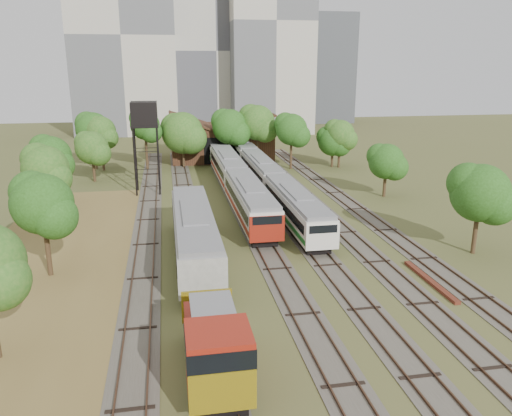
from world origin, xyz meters
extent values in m
plane|color=#475123|center=(0.00, 0.00, 0.00)|extent=(240.00, 240.00, 0.00)
cube|color=brown|center=(-18.00, 8.00, 0.02)|extent=(14.00, 60.00, 0.04)
cube|color=#4C473D|center=(-12.00, 25.00, 0.03)|extent=(2.60, 80.00, 0.06)
cube|color=#472D1E|center=(-12.72, 25.00, 0.12)|extent=(0.08, 80.00, 0.14)
cube|color=#472D1E|center=(-11.28, 25.00, 0.12)|extent=(0.08, 80.00, 0.14)
cube|color=#4C473D|center=(-8.00, 25.00, 0.03)|extent=(2.60, 80.00, 0.06)
cube|color=#472D1E|center=(-8.72, 25.00, 0.12)|extent=(0.08, 80.00, 0.14)
cube|color=#472D1E|center=(-7.28, 25.00, 0.12)|extent=(0.08, 80.00, 0.14)
cube|color=#4C473D|center=(-2.00, 25.00, 0.03)|extent=(2.60, 80.00, 0.06)
cube|color=#472D1E|center=(-2.72, 25.00, 0.12)|extent=(0.08, 80.00, 0.14)
cube|color=#472D1E|center=(-1.28, 25.00, 0.12)|extent=(0.08, 80.00, 0.14)
cube|color=#4C473D|center=(2.00, 25.00, 0.03)|extent=(2.60, 80.00, 0.06)
cube|color=#472D1E|center=(1.28, 25.00, 0.12)|extent=(0.08, 80.00, 0.14)
cube|color=#472D1E|center=(2.72, 25.00, 0.12)|extent=(0.08, 80.00, 0.14)
cube|color=#4C473D|center=(6.00, 25.00, 0.03)|extent=(2.60, 80.00, 0.06)
cube|color=#472D1E|center=(5.28, 25.00, 0.12)|extent=(0.08, 80.00, 0.14)
cube|color=#472D1E|center=(6.72, 25.00, 0.12)|extent=(0.08, 80.00, 0.14)
cube|color=#4C473D|center=(10.00, 25.00, 0.03)|extent=(2.60, 80.00, 0.06)
cube|color=#472D1E|center=(9.28, 25.00, 0.12)|extent=(0.08, 80.00, 0.14)
cube|color=#472D1E|center=(10.72, 25.00, 0.12)|extent=(0.08, 80.00, 0.14)
cube|color=black|center=(-2.00, 22.95, 0.40)|extent=(2.21, 15.64, 0.80)
cube|color=silver|center=(-2.00, 22.95, 2.06)|extent=(2.91, 17.00, 2.51)
cube|color=black|center=(-2.00, 22.95, 2.36)|extent=(2.97, 15.64, 0.85)
cube|color=slate|center=(-2.00, 22.95, 3.50)|extent=(2.68, 16.66, 0.36)
cube|color=maroon|center=(-2.00, 22.95, 1.36)|extent=(2.97, 16.66, 0.45)
cube|color=maroon|center=(-2.00, 14.50, 1.93)|extent=(2.95, 0.25, 2.26)
cube|color=black|center=(-2.00, 40.45, 0.40)|extent=(2.21, 15.64, 0.80)
cube|color=silver|center=(-2.00, 40.45, 2.06)|extent=(2.91, 17.00, 2.51)
cube|color=black|center=(-2.00, 40.45, 2.36)|extent=(2.97, 15.64, 0.85)
cube|color=slate|center=(-2.00, 40.45, 3.50)|extent=(2.68, 16.66, 0.36)
cube|color=maroon|center=(-2.00, 40.45, 1.36)|extent=(2.97, 16.66, 0.45)
cube|color=black|center=(2.00, 20.50, 0.37)|extent=(2.05, 15.64, 0.75)
cube|color=silver|center=(2.00, 20.50, 1.91)|extent=(2.71, 17.00, 2.33)
cube|color=black|center=(2.00, 20.50, 2.19)|extent=(2.77, 15.64, 0.79)
cube|color=slate|center=(2.00, 20.50, 3.25)|extent=(2.49, 16.66, 0.34)
cube|color=#1A6B24|center=(2.00, 20.50, 1.26)|extent=(2.77, 16.66, 0.42)
cube|color=silver|center=(2.00, 12.05, 1.80)|extent=(2.75, 0.25, 2.10)
cube|color=black|center=(2.00, 38.00, 0.37)|extent=(2.05, 15.64, 0.75)
cube|color=silver|center=(2.00, 38.00, 1.91)|extent=(2.71, 17.00, 2.33)
cube|color=black|center=(2.00, 38.00, 2.19)|extent=(2.77, 15.64, 0.79)
cube|color=slate|center=(2.00, 38.00, 3.25)|extent=(2.49, 16.66, 0.34)
cube|color=#1A6B24|center=(2.00, 38.00, 1.26)|extent=(2.77, 16.66, 0.42)
cube|color=black|center=(2.00, 55.50, 0.37)|extent=(2.05, 15.64, 0.75)
cube|color=silver|center=(2.00, 55.50, 1.91)|extent=(2.71, 17.00, 2.33)
cube|color=black|center=(2.00, 55.50, 2.19)|extent=(2.77, 15.64, 0.79)
cube|color=slate|center=(2.00, 55.50, 3.25)|extent=(2.49, 16.66, 0.34)
cube|color=#1A6B24|center=(2.00, 55.50, 1.26)|extent=(2.77, 16.66, 0.42)
cube|color=black|center=(-2.00, 58.95, 0.36)|extent=(2.00, 14.72, 0.73)
cube|color=silver|center=(-2.00, 58.95, 1.86)|extent=(2.64, 16.00, 2.27)
cube|color=black|center=(-2.00, 58.95, 2.14)|extent=(2.70, 14.72, 0.77)
cube|color=slate|center=(-2.00, 58.95, 3.16)|extent=(2.43, 15.68, 0.33)
cube|color=#1A6B24|center=(-2.00, 58.95, 1.23)|extent=(2.70, 15.68, 0.41)
cube|color=silver|center=(-2.00, 51.00, 1.75)|extent=(2.68, 0.25, 2.05)
cube|color=black|center=(-8.00, -1.84, 0.48)|extent=(2.34, 7.20, 0.96)
cube|color=maroon|center=(-8.00, -1.04, 1.75)|extent=(2.66, 4.40, 1.59)
cube|color=maroon|center=(-8.00, -4.44, 2.39)|extent=(2.87, 2.76, 2.87)
cube|color=black|center=(-8.00, -4.44, 3.08)|extent=(2.92, 2.82, 0.96)
cube|color=gold|center=(-8.00, -5.79, 1.70)|extent=(2.87, 0.20, 1.91)
cube|color=gold|center=(-8.00, 2.11, 1.70)|extent=(2.87, 0.20, 1.91)
cube|color=slate|center=(-8.00, -1.84, 3.51)|extent=(2.13, 3.60, 0.21)
cube|color=black|center=(-8.00, 13.69, 0.43)|extent=(2.35, 16.56, 0.85)
cube|color=gray|center=(-8.00, 13.69, 2.19)|extent=(3.09, 18.00, 2.67)
cube|color=black|center=(-8.00, 13.69, 2.51)|extent=(3.15, 16.56, 0.91)
cube|color=slate|center=(-8.00, 13.69, 3.71)|extent=(2.85, 17.64, 0.38)
cylinder|color=black|center=(-13.56, 35.07, 3.99)|extent=(0.20, 0.20, 7.98)
cylinder|color=black|center=(-10.86, 35.07, 3.99)|extent=(0.20, 0.20, 7.98)
cylinder|color=black|center=(-13.56, 37.76, 3.99)|extent=(0.20, 0.20, 7.98)
cylinder|color=black|center=(-10.86, 37.76, 3.99)|extent=(0.20, 0.20, 7.98)
cube|color=black|center=(-12.21, 36.42, 8.08)|extent=(3.14, 3.14, 0.20)
cube|color=black|center=(-12.21, 36.42, 9.52)|extent=(2.99, 2.99, 2.69)
cube|color=maroon|center=(8.20, 6.23, 0.12)|extent=(0.44, 7.10, 0.23)
cube|color=#3B2315|center=(-1.00, 58.00, 2.75)|extent=(16.00, 11.00, 5.50)
cube|color=#3B2315|center=(-5.00, 58.00, 6.10)|extent=(8.45, 11.55, 2.96)
cube|color=#3B2315|center=(3.00, 58.00, 6.10)|extent=(8.45, 11.55, 2.96)
cube|color=black|center=(-1.00, 52.55, 2.20)|extent=(6.40, 0.15, 4.12)
cylinder|color=#382616|center=(-18.68, 12.37, 2.15)|extent=(0.36, 0.36, 4.30)
sphere|color=#214A13|center=(-18.68, 12.37, 5.47)|extent=(4.36, 4.36, 4.36)
cylinder|color=#382616|center=(-20.83, 23.68, 2.30)|extent=(0.36, 0.36, 4.59)
sphere|color=#214A13|center=(-20.83, 23.68, 5.84)|extent=(4.20, 4.20, 4.20)
cylinder|color=#382616|center=(-21.86, 31.12, 2.23)|extent=(0.36, 0.36, 4.46)
sphere|color=#214A13|center=(-21.86, 31.12, 5.68)|extent=(4.29, 4.29, 4.29)
cylinder|color=#382616|center=(-19.46, 43.88, 1.78)|extent=(0.36, 0.36, 3.55)
sphere|color=#214A13|center=(-19.46, 43.88, 4.52)|extent=(4.33, 4.33, 4.33)
cylinder|color=#382616|center=(-20.28, 52.52, 2.31)|extent=(0.36, 0.36, 4.61)
sphere|color=#214A13|center=(-20.28, 52.52, 5.87)|extent=(5.02, 5.02, 5.02)
cylinder|color=#382616|center=(-19.08, 51.26, 2.25)|extent=(0.36, 0.36, 4.49)
sphere|color=#214A13|center=(-19.08, 51.26, 5.72)|extent=(4.37, 4.37, 4.37)
cylinder|color=#382616|center=(-12.77, 50.82, 2.58)|extent=(0.36, 0.36, 5.17)
sphere|color=#214A13|center=(-12.77, 50.82, 6.58)|extent=(4.29, 4.29, 4.29)
cylinder|color=#382616|center=(-7.38, 51.68, 2.04)|extent=(0.36, 0.36, 4.08)
sphere|color=#214A13|center=(-7.38, 51.68, 5.19)|extent=(6.20, 6.20, 6.20)
cylinder|color=#382616|center=(-0.24, 51.75, 2.33)|extent=(0.36, 0.36, 4.67)
sphere|color=#214A13|center=(-0.24, 51.75, 5.94)|extent=(5.31, 5.31, 5.31)
cylinder|color=#382616|center=(4.11, 52.31, 2.52)|extent=(0.36, 0.36, 5.04)
sphere|color=#214A13|center=(4.11, 52.31, 6.41)|extent=(5.41, 5.41, 5.41)
cylinder|color=#382616|center=(8.35, 47.62, 2.30)|extent=(0.36, 0.36, 4.60)
sphere|color=#214A13|center=(8.35, 47.62, 5.86)|extent=(4.64, 4.64, 4.64)
cylinder|color=#382616|center=(15.76, 47.34, 1.97)|extent=(0.36, 0.36, 3.93)
sphere|color=#214A13|center=(15.76, 47.34, 5.00)|extent=(4.32, 4.32, 4.32)
cylinder|color=#382616|center=(14.60, 10.96, 2.01)|extent=(0.36, 0.36, 4.02)
sphere|color=#214A13|center=(14.60, 10.96, 5.11)|extent=(4.66, 4.66, 4.66)
cylinder|color=#382616|center=(15.17, 29.66, 1.65)|extent=(0.36, 0.36, 3.29)
sphere|color=#214A13|center=(15.17, 29.66, 4.19)|extent=(4.12, 4.12, 4.12)
cylinder|color=#382616|center=(14.89, 47.99, 1.56)|extent=(0.36, 0.36, 3.12)
sphere|color=#214A13|center=(14.89, 47.99, 3.97)|extent=(4.54, 4.54, 4.54)
cube|color=#B9B0A2|center=(-18.00, 95.00, 21.00)|extent=(22.00, 16.00, 42.00)
cube|color=#B4B0A3|center=(2.00, 100.00, 18.00)|extent=(20.00, 18.00, 36.00)
cube|color=#B9B0A2|center=(14.00, 92.00, 24.00)|extent=(18.00, 16.00, 48.00)
cube|color=#44474C|center=(34.00, 110.00, 14.00)|extent=(12.00, 12.00, 28.00)
camera|label=1|loc=(-9.82, -23.74, 14.89)|focal=35.00mm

